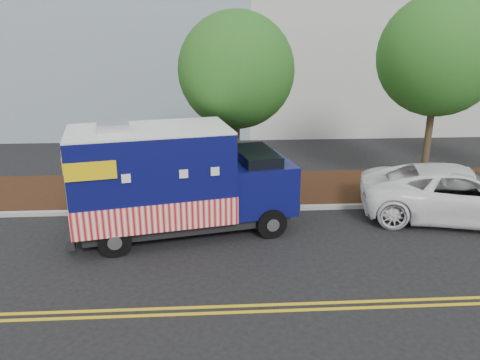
{
  "coord_description": "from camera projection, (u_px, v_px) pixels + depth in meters",
  "views": [
    {
      "loc": [
        -0.15,
        -13.8,
        6.19
      ],
      "look_at": [
        0.73,
        0.6,
        1.41
      ],
      "focal_mm": 35.0,
      "sensor_mm": 36.0,
      "label": 1
    }
  ],
  "objects": [
    {
      "name": "white_car",
      "position": [
        459.0,
        194.0,
        15.49
      ],
      "size": [
        6.89,
        4.41,
        1.77
      ],
      "primitive_type": "imported",
      "rotation": [
        0.0,
        0.0,
        1.32
      ],
      "color": "white",
      "rests_on": "ground"
    },
    {
      "name": "food_truck",
      "position": [
        172.0,
        183.0,
        14.21
      ],
      "size": [
        7.17,
        3.82,
        3.6
      ],
      "rotation": [
        0.0,
        0.0,
        0.21
      ],
      "color": "black",
      "rests_on": "ground"
    },
    {
      "name": "curb",
      "position": [
        218.0,
        209.0,
        16.34
      ],
      "size": [
        120.0,
        0.18,
        0.15
      ],
      "primitive_type": "cube",
      "color": "#9E9E99",
      "rests_on": "ground"
    },
    {
      "name": "sign_post",
      "position": [
        95.0,
        177.0,
        16.21
      ],
      "size": [
        0.06,
        0.06,
        2.4
      ],
      "primitive_type": "cube",
      "color": "#473828",
      "rests_on": "ground"
    },
    {
      "name": "ground",
      "position": [
        219.0,
        228.0,
        15.03
      ],
      "size": [
        120.0,
        120.0,
        0.0
      ],
      "primitive_type": "plane",
      "color": "black",
      "rests_on": "ground"
    },
    {
      "name": "centerline_near",
      "position": [
        222.0,
        307.0,
        10.81
      ],
      "size": [
        120.0,
        0.1,
        0.01
      ],
      "primitive_type": "cube",
      "color": "gold",
      "rests_on": "ground"
    },
    {
      "name": "centerline_far",
      "position": [
        222.0,
        313.0,
        10.58
      ],
      "size": [
        120.0,
        0.1,
        0.01
      ],
      "primitive_type": "cube",
      "color": "gold",
      "rests_on": "ground"
    },
    {
      "name": "mulch_strip",
      "position": [
        217.0,
        189.0,
        18.33
      ],
      "size": [
        120.0,
        4.0,
        0.15
      ],
      "primitive_type": "cube",
      "color": "black",
      "rests_on": "ground"
    },
    {
      "name": "tree_c",
      "position": [
        439.0,
        56.0,
        16.67
      ],
      "size": [
        4.34,
        4.34,
        7.34
      ],
      "color": "#38281C",
      "rests_on": "ground"
    },
    {
      "name": "tree_b",
      "position": [
        236.0,
        71.0,
        16.67
      ],
      "size": [
        4.18,
        4.18,
        6.75
      ],
      "color": "#38281C",
      "rests_on": "ground"
    }
  ]
}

